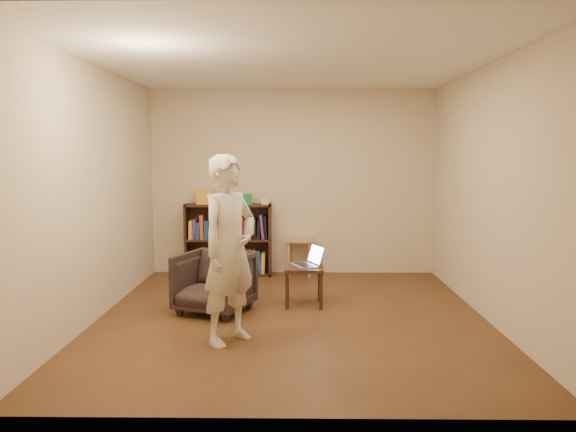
{
  "coord_description": "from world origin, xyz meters",
  "views": [
    {
      "loc": [
        0.04,
        -5.69,
        1.69
      ],
      "look_at": [
        -0.04,
        0.35,
        1.02
      ],
      "focal_mm": 35.0,
      "sensor_mm": 36.0,
      "label": 1
    }
  ],
  "objects_px": {
    "armchair": "(214,282)",
    "side_table": "(304,273)",
    "laptop": "(309,261)",
    "person": "(229,250)",
    "stool": "(299,246)",
    "bookshelf": "(229,244)"
  },
  "relations": [
    {
      "from": "stool",
      "to": "side_table",
      "type": "bearing_deg",
      "value": -88.36
    },
    {
      "from": "bookshelf",
      "to": "stool",
      "type": "relative_size",
      "value": 2.28
    },
    {
      "from": "bookshelf",
      "to": "stool",
      "type": "height_order",
      "value": "bookshelf"
    },
    {
      "from": "armchair",
      "to": "side_table",
      "type": "xyz_separation_m",
      "value": [
        0.96,
        0.31,
        0.04
      ]
    },
    {
      "from": "side_table",
      "to": "laptop",
      "type": "distance_m",
      "value": 0.15
    },
    {
      "from": "bookshelf",
      "to": "laptop",
      "type": "xyz_separation_m",
      "value": [
        1.09,
        -1.57,
        0.06
      ]
    },
    {
      "from": "side_table",
      "to": "person",
      "type": "bearing_deg",
      "value": -118.54
    },
    {
      "from": "stool",
      "to": "side_table",
      "type": "relative_size",
      "value": 1.2
    },
    {
      "from": "armchair",
      "to": "person",
      "type": "relative_size",
      "value": 0.43
    },
    {
      "from": "stool",
      "to": "person",
      "type": "relative_size",
      "value": 0.31
    },
    {
      "from": "side_table",
      "to": "laptop",
      "type": "bearing_deg",
      "value": 29.22
    },
    {
      "from": "armchair",
      "to": "side_table",
      "type": "height_order",
      "value": "armchair"
    },
    {
      "from": "stool",
      "to": "armchair",
      "type": "height_order",
      "value": "armchair"
    },
    {
      "from": "stool",
      "to": "side_table",
      "type": "height_order",
      "value": "stool"
    },
    {
      "from": "laptop",
      "to": "person",
      "type": "bearing_deg",
      "value": -53.03
    },
    {
      "from": "bookshelf",
      "to": "person",
      "type": "distance_m",
      "value": 2.91
    },
    {
      "from": "laptop",
      "to": "side_table",
      "type": "bearing_deg",
      "value": -83.95
    },
    {
      "from": "bookshelf",
      "to": "person",
      "type": "relative_size",
      "value": 0.71
    },
    {
      "from": "armchair",
      "to": "laptop",
      "type": "distance_m",
      "value": 1.09
    },
    {
      "from": "armchair",
      "to": "side_table",
      "type": "relative_size",
      "value": 1.64
    },
    {
      "from": "bookshelf",
      "to": "side_table",
      "type": "relative_size",
      "value": 2.74
    },
    {
      "from": "armchair",
      "to": "side_table",
      "type": "distance_m",
      "value": 1.01
    }
  ]
}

